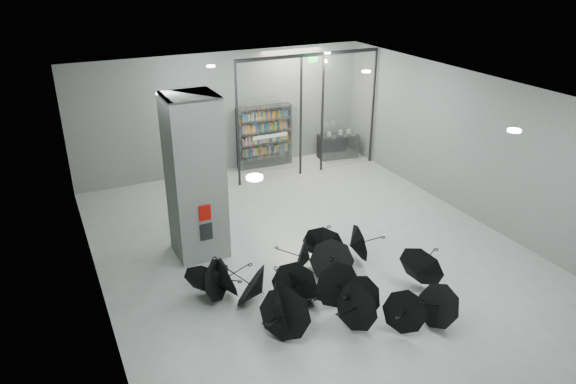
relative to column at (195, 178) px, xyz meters
name	(u,v)px	position (x,y,z in m)	size (l,w,h in m)	color
room	(330,155)	(2.50, -2.00, 0.84)	(14.00, 14.02, 4.01)	gray
column	(195,178)	(0.00, 0.00, 0.00)	(1.20, 1.20, 4.00)	slate
fire_cabinet	(205,213)	(0.00, -0.62, -0.65)	(0.28, 0.04, 0.38)	#A50A07
info_panel	(206,232)	(0.00, -0.62, -1.15)	(0.30, 0.03, 0.42)	black
exit_sign	(313,60)	(4.90, 3.30, 1.82)	(0.30, 0.06, 0.15)	#0CE533
glass_partition	(309,110)	(4.89, 3.50, 0.18)	(5.06, 0.08, 4.00)	silver
bookshelf	(265,136)	(3.84, 4.75, -0.94)	(1.93, 0.39, 2.12)	black
shop_counter	(338,146)	(6.56, 4.33, -1.57)	(1.43, 0.57, 0.86)	black
umbrella_cluster	(314,290)	(1.54, -3.13, -1.69)	(5.61, 4.16, 1.28)	black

